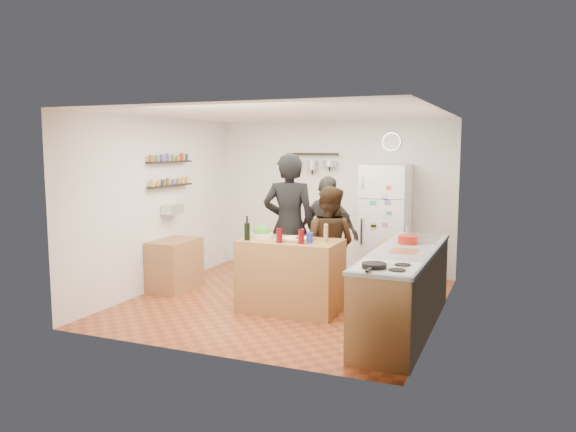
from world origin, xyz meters
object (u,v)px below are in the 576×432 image
at_px(prep_island, 291,275).
at_px(person_back, 328,235).
at_px(salad_bowl, 262,235).
at_px(skillet, 374,265).
at_px(side_table, 175,265).
at_px(counter_run, 404,291).
at_px(red_bowl, 408,240).
at_px(fridge, 385,223).
at_px(wine_bottle, 247,232).
at_px(salt_canister, 310,238).
at_px(person_left, 289,226).
at_px(wall_clock, 391,142).
at_px(pepper_mill, 326,234).
at_px(person_center, 329,245).

distance_m(prep_island, person_back, 1.13).
bearing_deg(salad_bowl, skillet, -35.65).
bearing_deg(skillet, side_table, 154.71).
xyz_separation_m(counter_run, red_bowl, (-0.05, 0.42, 0.52)).
distance_m(person_back, counter_run, 1.87).
bearing_deg(fridge, wine_bottle, -117.79).
xyz_separation_m(person_back, skillet, (1.23, -2.29, 0.11)).
distance_m(prep_island, red_bowl, 1.53).
bearing_deg(salad_bowl, prep_island, -6.79).
height_order(salt_canister, counter_run, salt_canister).
bearing_deg(person_back, skillet, 132.55).
height_order(person_back, red_bowl, person_back).
distance_m(counter_run, red_bowl, 0.67).
height_order(person_left, side_table, person_left).
distance_m(prep_island, counter_run, 1.49).
distance_m(salt_canister, side_table, 2.39).
bearing_deg(wall_clock, person_back, -112.89).
xyz_separation_m(person_left, side_table, (-1.73, -0.20, -0.63)).
xyz_separation_m(person_left, red_bowl, (1.66, -0.31, -0.03)).
relative_size(salt_canister, counter_run, 0.05).
bearing_deg(pepper_mill, wine_bottle, -164.13).
bearing_deg(side_table, wall_clock, 37.92).
bearing_deg(wall_clock, salad_bowl, -115.65).
bearing_deg(salt_canister, red_bowl, 17.20).
xyz_separation_m(person_center, counter_run, (1.16, -0.75, -0.33)).
distance_m(wine_bottle, pepper_mill, 0.99).
height_order(pepper_mill, skillet, pepper_mill).
xyz_separation_m(salt_canister, side_table, (-2.26, 0.46, -0.61)).
bearing_deg(person_back, side_table, 32.92).
xyz_separation_m(person_back, counter_run, (1.33, -1.25, -0.38)).
bearing_deg(person_center, side_table, 9.97).
xyz_separation_m(salad_bowl, salt_canister, (0.72, -0.17, 0.03)).
bearing_deg(person_back, salt_canister, 111.93).
distance_m(pepper_mill, person_left, 0.84).
height_order(prep_island, wall_clock, wall_clock).
bearing_deg(fridge, pepper_mill, -97.63).
xyz_separation_m(counter_run, side_table, (-3.44, 0.53, -0.09)).
bearing_deg(person_center, skillet, 124.95).
bearing_deg(person_back, wall_clock, -98.66).
distance_m(skillet, wall_clock, 3.92).
bearing_deg(fridge, skillet, -79.00).
distance_m(fridge, wall_clock, 1.29).
bearing_deg(salt_canister, side_table, 168.51).
bearing_deg(wine_bottle, person_back, 63.25).
height_order(prep_island, person_center, person_center).
bearing_deg(side_table, pepper_mill, -6.85).
height_order(prep_island, person_left, person_left).
bearing_deg(red_bowl, wine_bottle, -166.89).
relative_size(salad_bowl, red_bowl, 1.21).
bearing_deg(wine_bottle, skillet, -28.49).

